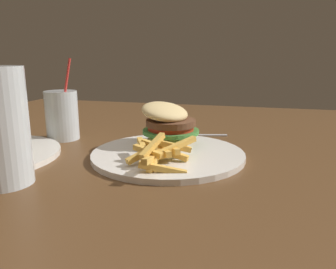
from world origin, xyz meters
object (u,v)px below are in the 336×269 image
Objects in this scene: meal_plate_near at (168,140)px; beer_glass at (0,132)px; juice_glass at (62,117)px; spoon at (166,133)px.

meal_plate_near is 0.28m from beer_glass.
beer_glass is 0.95× the size of juice_glass.
meal_plate_near reaches higher than spoon.
juice_glass is (0.05, 0.25, 0.02)m from meal_plate_near.
beer_glass is at bearing 51.79° from spoon.
meal_plate_near is 0.14m from spoon.
juice_glass is 0.98× the size of spoon.
juice_glass is at bearing 14.40° from beer_glass.
juice_glass reaches higher than spoon.
spoon is (0.09, -0.21, -0.04)m from juice_glass.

